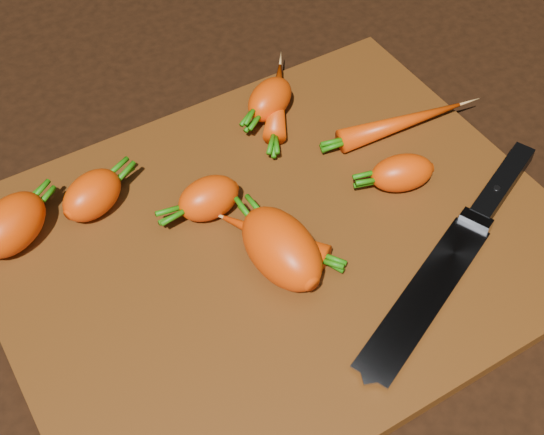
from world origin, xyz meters
TOP-DOWN VIEW (x-y plane):
  - ground at (0.00, 0.00)m, footprint 2.00×2.00m
  - cutting_board at (0.00, 0.00)m, footprint 0.50×0.40m
  - carrot_0 at (-0.20, 0.12)m, footprint 0.09×0.08m
  - carrot_1 at (-0.04, 0.06)m, footprint 0.06×0.04m
  - carrot_2 at (-0.02, -0.03)m, footprint 0.06×0.09m
  - carrot_3 at (0.08, 0.15)m, footprint 0.07×0.06m
  - carrot_4 at (-0.13, 0.12)m, footprint 0.07×0.06m
  - carrot_5 at (0.13, -0.01)m, footprint 0.07×0.05m
  - carrot_6 at (0.09, 0.15)m, footprint 0.08×0.11m
  - carrot_7 at (0.18, 0.05)m, footprint 0.14×0.04m
  - carrot_8 at (-0.01, -0.01)m, footprint 0.07×0.10m
  - knife at (0.09, -0.12)m, footprint 0.29×0.15m

SIDE VIEW (x-z plane):
  - ground at x=0.00m, z-range -0.01..0.00m
  - cutting_board at x=0.00m, z-range 0.00..0.01m
  - knife at x=0.09m, z-range 0.01..0.03m
  - carrot_6 at x=0.09m, z-range 0.01..0.04m
  - carrot_7 at x=0.18m, z-range 0.01..0.04m
  - carrot_8 at x=-0.01m, z-range 0.01..0.04m
  - carrot_5 at x=0.13m, z-range 0.01..0.05m
  - carrot_3 at x=0.08m, z-range 0.01..0.05m
  - carrot_1 at x=-0.04m, z-range 0.01..0.05m
  - carrot_4 at x=-0.13m, z-range 0.01..0.05m
  - carrot_0 at x=-0.20m, z-range 0.01..0.06m
  - carrot_2 at x=-0.02m, z-range 0.01..0.07m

